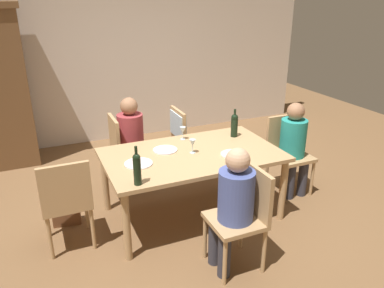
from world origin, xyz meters
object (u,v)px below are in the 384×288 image
at_px(chair_far_right, 184,133).
at_px(person_woman_host, 233,202).
at_px(chair_far_left, 125,147).
at_px(chair_near, 244,211).
at_px(wine_bottle_dark_red, 137,168).
at_px(wine_glass_centre, 193,143).
at_px(wine_glass_near_left, 183,131).
at_px(chair_left_end, 66,199).
at_px(handbag, 67,214).
at_px(chair_right_end, 287,149).
at_px(wine_bottle_tall_green, 234,125).
at_px(person_man_bearded, 133,136).
at_px(person_man_guest, 294,143).
at_px(dinner_plate_host, 165,150).
at_px(dinner_plate_guest_left, 233,154).
at_px(dinner_plate_guest_right, 139,164).
at_px(dining_table, 192,159).

xyz_separation_m(chair_far_right, person_woman_host, (-0.31, -1.84, 0.06)).
bearing_deg(chair_far_left, chair_near, 17.60).
bearing_deg(chair_near, chair_far_right, -6.13).
bearing_deg(wine_bottle_dark_red, wine_glass_centre, 31.93).
relative_size(person_woman_host, wine_glass_near_left, 7.58).
bearing_deg(chair_left_end, handbag, 90.00).
bearing_deg(chair_right_end, chair_near, 39.96).
relative_size(chair_far_left, wine_bottle_dark_red, 2.59).
bearing_deg(person_woman_host, chair_right_end, -52.56).
xyz_separation_m(chair_far_left, wine_glass_near_left, (0.56, -0.52, 0.30)).
xyz_separation_m(chair_left_end, wine_bottle_tall_green, (1.93, 0.34, 0.34)).
bearing_deg(person_man_bearded, person_man_guest, 60.51).
relative_size(chair_far_left, person_man_bearded, 0.81).
distance_m(chair_near, chair_far_left, 1.93).
bearing_deg(dinner_plate_host, handbag, 170.39).
height_order(wine_glass_centre, handbag, wine_glass_centre).
distance_m(chair_near, chair_far_right, 1.85).
distance_m(dinner_plate_guest_left, dinner_plate_guest_right, 0.97).
distance_m(chair_far_left, dinner_plate_host, 0.82).
bearing_deg(dining_table, chair_near, -84.58).
bearing_deg(person_man_bearded, wine_bottle_tall_green, 56.92).
bearing_deg(chair_left_end, dining_table, 3.87).
xyz_separation_m(dining_table, wine_glass_centre, (0.01, -0.00, 0.18)).
xyz_separation_m(chair_near, handbag, (-1.37, 1.27, -0.42)).
xyz_separation_m(wine_glass_centre, handbag, (-1.29, 0.35, -0.73)).
bearing_deg(chair_far_right, dinner_plate_guest_left, 4.04).
bearing_deg(chair_near, wine_glass_near_left, 1.17).
bearing_deg(dining_table, chair_left_end, -176.13).
bearing_deg(chair_near, dinner_plate_guest_right, 37.69).
xyz_separation_m(dining_table, person_man_bearded, (-0.38, 0.92, 0.00)).
bearing_deg(person_man_bearded, wine_glass_centre, 22.90).
distance_m(chair_right_end, chair_far_right, 1.30).
distance_m(person_woman_host, person_man_guest, 1.59).
relative_size(chair_far_right, person_man_bearded, 0.81).
height_order(person_man_bearded, dinner_plate_guest_left, person_man_bearded).
bearing_deg(chair_far_right, handbag, -70.12).
xyz_separation_m(dining_table, chair_left_end, (-1.29, -0.09, -0.12)).
bearing_deg(dinner_plate_host, wine_bottle_dark_red, -127.46).
relative_size(person_man_bearded, wine_bottle_tall_green, 3.49).
xyz_separation_m(chair_near, dinner_plate_host, (-0.32, 1.09, 0.20)).
xyz_separation_m(wine_bottle_dark_red, wine_glass_centre, (0.71, 0.44, -0.05)).
bearing_deg(handbag, dinner_plate_guest_right, -29.53).
xyz_separation_m(dining_table, handbag, (-1.29, 0.35, -0.55)).
distance_m(person_woman_host, wine_glass_near_left, 1.33).
height_order(chair_right_end, person_man_guest, person_man_guest).
relative_size(chair_near, dinner_plate_guest_right, 3.35).
height_order(chair_left_end, wine_bottle_dark_red, wine_bottle_dark_red).
distance_m(chair_left_end, wine_glass_near_left, 1.46).
relative_size(chair_near, wine_bottle_tall_green, 2.81).
bearing_deg(dinner_plate_host, person_man_bearded, 101.30).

